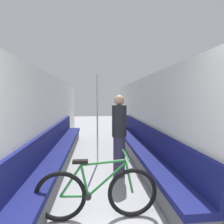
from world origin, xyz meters
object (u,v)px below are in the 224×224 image
bench_seat_row_right (140,149)px  passenger_standing (119,135)px  bench_seat_row_left (60,152)px  bicycle (97,193)px  grab_pole_near (97,121)px

bench_seat_row_right → passenger_standing: size_ratio=3.24×
bench_seat_row_right → passenger_standing: 1.23m
passenger_standing → bench_seat_row_right: bearing=-42.3°
bench_seat_row_left → bench_seat_row_right: 2.06m
bicycle → passenger_standing: (0.48, 1.28, 0.52)m
bicycle → passenger_standing: passenger_standing is taller
grab_pole_near → bicycle: bearing=-91.2°
bench_seat_row_right → grab_pole_near: (-1.12, -0.11, 0.77)m
bench_seat_row_left → bicycle: (0.90, -2.12, 0.07)m
bench_seat_row_right → bicycle: bench_seat_row_right is taller
grab_pole_near → passenger_standing: grab_pole_near is taller
bicycle → grab_pole_near: size_ratio=0.75×
grab_pole_near → passenger_standing: size_ratio=1.29×
bench_seat_row_left → bench_seat_row_right: bearing=0.0°
bench_seat_row_right → bicycle: (-1.16, -2.12, 0.07)m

